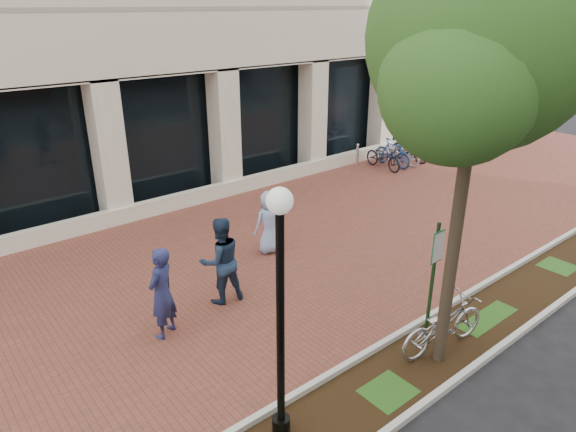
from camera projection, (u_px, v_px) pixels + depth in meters
ground at (266, 256)px, 13.48m from camera, size 120.00×120.00×0.00m
brick_plaza at (266, 256)px, 13.48m from camera, size 40.00×9.00×0.01m
planting_strip at (432, 354)px, 9.73m from camera, size 40.00×1.50×0.01m
curb_plaza_side at (401, 333)px, 10.25m from camera, size 40.00×0.12×0.12m
curb_street_side at (468, 372)px, 9.18m from camera, size 40.00×0.12×0.12m
parking_sign at (434, 271)px, 9.35m from camera, size 0.34×0.07×2.60m
lamppost at (280, 307)px, 7.07m from camera, size 0.36×0.36×4.03m
street_tree at (481, 52)px, 7.55m from camera, size 4.06×3.39×7.40m
locked_bicycle at (443, 325)px, 9.69m from camera, size 2.12×0.99×1.07m
pedestrian_left at (162, 293)px, 9.94m from camera, size 0.83×0.74×1.91m
pedestrian_mid at (221, 261)px, 11.12m from camera, size 1.07×0.89×1.98m
pedestrian_right at (269, 222)px, 13.42m from camera, size 0.89×0.63×1.70m
bollard at (357, 155)px, 20.62m from camera, size 0.12×0.12×0.97m
bike_rack_cluster at (405, 150)px, 21.16m from camera, size 3.57×1.95×1.10m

